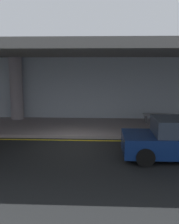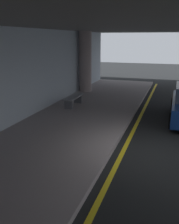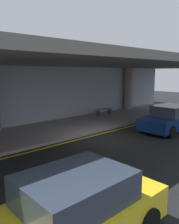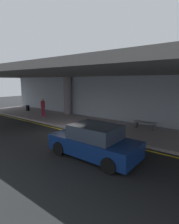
% 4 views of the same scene
% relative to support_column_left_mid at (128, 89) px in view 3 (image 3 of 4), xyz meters
% --- Properties ---
extents(ground_plane, '(60.00, 60.00, 0.00)m').
position_rel_support_column_left_mid_xyz_m(ground_plane, '(-8.00, -4.76, -1.97)').
color(ground_plane, black).
extents(sidewalk, '(26.00, 4.20, 0.15)m').
position_rel_support_column_left_mid_xyz_m(sidewalk, '(-8.00, -1.66, -1.90)').
color(sidewalk, gray).
rests_on(sidewalk, ground).
extents(lane_stripe_yellow, '(26.00, 0.14, 0.01)m').
position_rel_support_column_left_mid_xyz_m(lane_stripe_yellow, '(-8.00, -4.04, -1.97)').
color(lane_stripe_yellow, yellow).
rests_on(lane_stripe_yellow, ground).
extents(support_column_left_mid, '(0.76, 0.76, 3.65)m').
position_rel_support_column_left_mid_xyz_m(support_column_left_mid, '(0.00, 0.00, 0.00)').
color(support_column_left_mid, gray).
rests_on(support_column_left_mid, sidewalk).
extents(ceiling_overhang, '(28.00, 13.20, 0.30)m').
position_rel_support_column_left_mid_xyz_m(ceiling_overhang, '(-8.00, -2.16, 1.97)').
color(ceiling_overhang, slate).
rests_on(ceiling_overhang, support_column_far_left).
extents(terminal_back_wall, '(26.00, 0.30, 3.80)m').
position_rel_support_column_left_mid_xyz_m(terminal_back_wall, '(-8.00, 0.59, -0.07)').
color(terminal_back_wall, '#A8B3BF').
rests_on(terminal_back_wall, ground).
extents(car_yellow_taxi, '(4.10, 1.92, 1.50)m').
position_rel_support_column_left_mid_xyz_m(car_yellow_taxi, '(-14.08, -9.60, -1.26)').
color(car_yellow_taxi, yellow).
rests_on(car_yellow_taxi, ground).
extents(car_navy, '(4.10, 1.92, 1.50)m').
position_rel_support_column_left_mid_xyz_m(car_navy, '(-4.07, -6.25, -1.26)').
color(car_navy, navy).
rests_on(car_navy, ground).
extents(bench_metal, '(1.60, 0.50, 0.48)m').
position_rel_support_column_left_mid_xyz_m(bench_metal, '(-3.82, -0.69, -1.47)').
color(bench_metal, slate).
rests_on(bench_metal, sidewalk).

